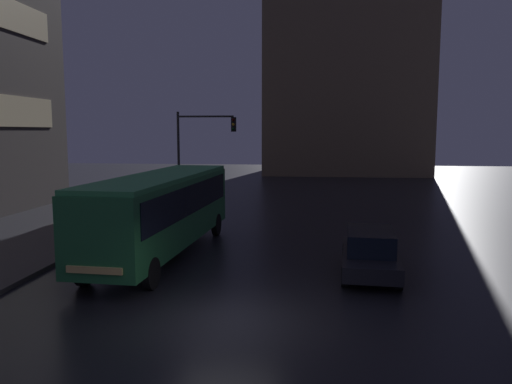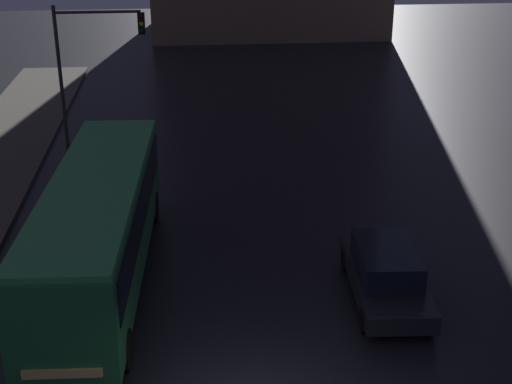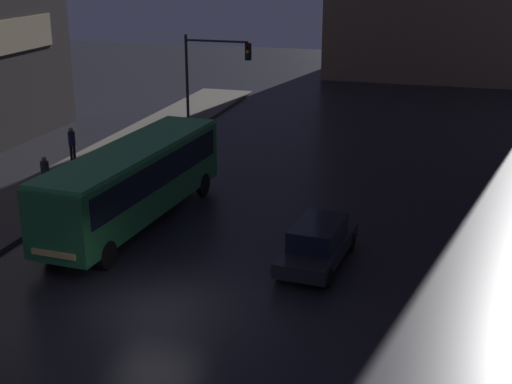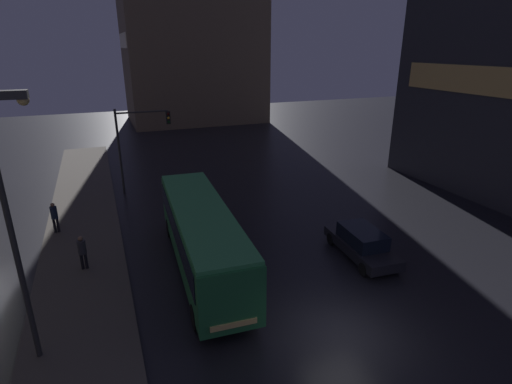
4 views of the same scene
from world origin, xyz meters
name	(u,v)px [view 4 (image 4 of 4)]	position (x,y,z in m)	size (l,w,h in m)	color
ground_plane	(343,336)	(0.00, 0.00, 0.00)	(120.00, 120.00, 0.00)	black
sidewalk_left	(83,255)	(-9.00, 10.00, 0.07)	(4.00, 48.00, 0.15)	#47423D
building_far_backdrop	(191,12)	(5.86, 47.04, 14.29)	(18.07, 12.00, 28.57)	brown
bus_near	(202,232)	(-3.60, 6.47, 1.96)	(3.04, 11.17, 3.17)	#236B38
car_taxi	(362,243)	(4.12, 4.76, 0.77)	(2.14, 4.78, 1.51)	black
pedestrian_near	(54,215)	(-10.34, 13.20, 1.19)	(0.44, 0.44, 1.76)	black
pedestrian_mid	(82,250)	(-8.85, 8.36, 1.15)	(0.47, 0.47, 1.69)	black
traffic_light_main	(138,135)	(-4.95, 18.93, 4.14)	(3.78, 0.35, 6.05)	#2D2D2D
street_lamp_sidewalk	(12,198)	(-10.04, 2.86, 5.85)	(1.25, 0.36, 8.79)	#2D2D2D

